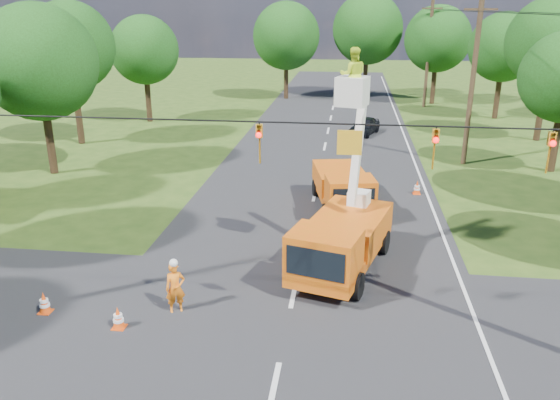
# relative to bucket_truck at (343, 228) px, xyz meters

# --- Properties ---
(ground) EXTENTS (140.00, 140.00, 0.00)m
(ground) POSITION_rel_bucket_truck_xyz_m (-1.50, 13.19, -1.65)
(ground) COLOR #2B4915
(ground) RESTS_ON ground
(road_main) EXTENTS (12.00, 100.00, 0.06)m
(road_main) POSITION_rel_bucket_truck_xyz_m (-1.50, 13.19, -1.65)
(road_main) COLOR black
(road_main) RESTS_ON ground
(road_cross) EXTENTS (56.00, 10.00, 0.07)m
(road_cross) POSITION_rel_bucket_truck_xyz_m (-1.50, -4.81, -1.65)
(road_cross) COLOR black
(road_cross) RESTS_ON ground
(edge_line) EXTENTS (0.12, 90.00, 0.02)m
(edge_line) POSITION_rel_bucket_truck_xyz_m (4.10, 13.19, -1.65)
(edge_line) COLOR silver
(edge_line) RESTS_ON ground
(bucket_truck) EXTENTS (3.74, 6.35, 7.73)m
(bucket_truck) POSITION_rel_bucket_truck_xyz_m (0.00, 0.00, 0.00)
(bucket_truck) COLOR #DD530F
(bucket_truck) RESTS_ON ground
(second_truck) EXTENTS (3.07, 5.82, 2.07)m
(second_truck) POSITION_rel_bucket_truck_xyz_m (-0.10, 6.28, -0.57)
(second_truck) COLOR #DD530F
(second_truck) RESTS_ON ground
(ground_worker) EXTENTS (0.72, 0.62, 1.65)m
(ground_worker) POSITION_rel_bucket_truck_xyz_m (-4.99, -3.48, -0.82)
(ground_worker) COLOR orange
(ground_worker) RESTS_ON ground
(distant_car) EXTENTS (2.64, 4.00, 1.27)m
(distant_car) POSITION_rel_bucket_truck_xyz_m (1.20, 22.44, -1.01)
(distant_car) COLOR black
(distant_car) RESTS_ON ground
(traffic_cone_2) EXTENTS (0.38, 0.38, 0.71)m
(traffic_cone_2) POSITION_rel_bucket_truck_xyz_m (0.75, 0.95, -1.29)
(traffic_cone_2) COLOR #ED480C
(traffic_cone_2) RESTS_ON ground
(traffic_cone_3) EXTENTS (0.38, 0.38, 0.71)m
(traffic_cone_3) POSITION_rel_bucket_truck_xyz_m (0.61, 3.65, -1.29)
(traffic_cone_3) COLOR #ED480C
(traffic_cone_3) RESTS_ON ground
(traffic_cone_4) EXTENTS (0.38, 0.38, 0.71)m
(traffic_cone_4) POSITION_rel_bucket_truck_xyz_m (-6.39, -4.62, -1.29)
(traffic_cone_4) COLOR #ED480C
(traffic_cone_4) RESTS_ON ground
(traffic_cone_5) EXTENTS (0.38, 0.38, 0.71)m
(traffic_cone_5) POSITION_rel_bucket_truck_xyz_m (-8.99, -4.08, -1.29)
(traffic_cone_5) COLOR #ED480C
(traffic_cone_5) RESTS_ON ground
(traffic_cone_7) EXTENTS (0.38, 0.38, 0.71)m
(traffic_cone_7) POSITION_rel_bucket_truck_xyz_m (3.59, 8.94, -1.29)
(traffic_cone_7) COLOR #ED480C
(traffic_cone_7) RESTS_ON ground
(pole_right_mid) EXTENTS (1.80, 0.30, 10.00)m
(pole_right_mid) POSITION_rel_bucket_truck_xyz_m (7.00, 15.19, 3.46)
(pole_right_mid) COLOR #4C3823
(pole_right_mid) RESTS_ON ground
(pole_right_far) EXTENTS (1.80, 0.30, 10.00)m
(pole_right_far) POSITION_rel_bucket_truck_xyz_m (7.00, 35.19, 3.46)
(pole_right_far) COLOR #4C3823
(pole_right_far) RESTS_ON ground
(signal_span) EXTENTS (18.00, 0.29, 1.07)m
(signal_span) POSITION_rel_bucket_truck_xyz_m (0.73, -4.81, 4.23)
(signal_span) COLOR black
(signal_span) RESTS_ON ground
(tree_left_d) EXTENTS (6.20, 6.20, 9.24)m
(tree_left_d) POSITION_rel_bucket_truck_xyz_m (-16.50, 10.19, 4.48)
(tree_left_d) COLOR #382616
(tree_left_d) RESTS_ON ground
(tree_left_e) EXTENTS (5.80, 5.80, 9.41)m
(tree_left_e) POSITION_rel_bucket_truck_xyz_m (-18.30, 17.19, 4.84)
(tree_left_e) COLOR #382616
(tree_left_e) RESTS_ON ground
(tree_left_f) EXTENTS (5.40, 5.40, 8.40)m
(tree_left_f) POSITION_rel_bucket_truck_xyz_m (-16.30, 25.19, 4.04)
(tree_left_f) COLOR #382616
(tree_left_f) RESTS_ON ground
(tree_right_d) EXTENTS (6.00, 6.00, 9.70)m
(tree_right_d) POSITION_rel_bucket_truck_xyz_m (13.30, 22.19, 5.03)
(tree_right_d) COLOR #382616
(tree_right_d) RESTS_ON ground
(tree_right_e) EXTENTS (5.60, 5.60, 8.63)m
(tree_right_e) POSITION_rel_bucket_truck_xyz_m (12.30, 30.19, 4.16)
(tree_right_e) COLOR #382616
(tree_right_e) RESTS_ON ground
(tree_far_a) EXTENTS (6.60, 6.60, 9.50)m
(tree_far_a) POSITION_rel_bucket_truck_xyz_m (-6.50, 38.19, 4.54)
(tree_far_a) COLOR #382616
(tree_far_a) RESTS_ON ground
(tree_far_b) EXTENTS (7.00, 7.00, 10.32)m
(tree_far_b) POSITION_rel_bucket_truck_xyz_m (1.50, 40.19, 5.16)
(tree_far_b) COLOR #382616
(tree_far_b) RESTS_ON ground
(tree_far_c) EXTENTS (6.20, 6.20, 9.18)m
(tree_far_c) POSITION_rel_bucket_truck_xyz_m (8.00, 37.19, 4.42)
(tree_far_c) COLOR #382616
(tree_far_c) RESTS_ON ground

